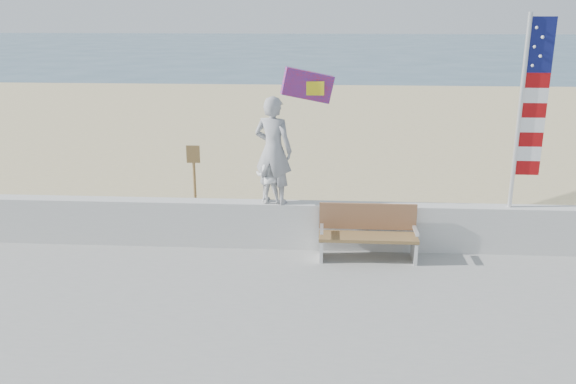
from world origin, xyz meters
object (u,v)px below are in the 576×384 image
at_px(adult, 273,150).
at_px(child, 269,176).
at_px(flag, 528,105).
at_px(bench, 368,232).

bearing_deg(adult, child, 19.62).
bearing_deg(flag, child, 180.00).
xyz_separation_m(bench, flag, (2.77, 0.45, 2.30)).
relative_size(child, flag, 0.30).
bearing_deg(bench, child, 166.28).
relative_size(child, bench, 0.58).
xyz_separation_m(adult, flag, (4.55, -0.00, 0.90)).
relative_size(adult, flag, 0.58).
distance_m(adult, bench, 2.32).
bearing_deg(child, flag, -178.02).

